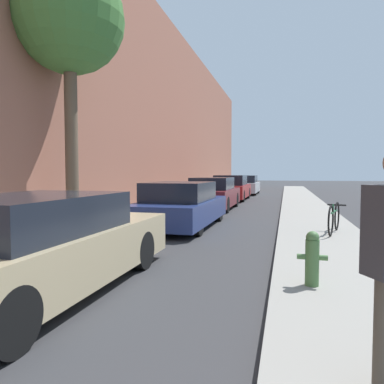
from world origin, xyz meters
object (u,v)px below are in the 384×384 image
Objects in this scene: street_tree_near at (69,21)px; bicycle at (334,218)px; parked_car_champagne at (38,247)px; parked_car_red at (231,188)px; parked_car_silver at (245,185)px; fire_hydrant at (312,258)px; parked_car_navy at (181,206)px; parked_car_maroon at (213,194)px.

bicycle is (6.29, 1.18, -4.78)m from street_tree_near.
parked_car_champagne is 16.55m from parked_car_red.
fire_hydrant is at bearing -81.48° from parked_car_silver.
parked_car_red is (-0.13, 10.57, 0.06)m from parked_car_navy.
street_tree_near reaches higher than fire_hydrant.
bicycle is (4.03, -0.78, -0.13)m from parked_car_navy.
parked_car_navy is at bearing -176.38° from bicycle.
parked_car_champagne is 0.70× the size of street_tree_near.
bicycle is (4.15, 5.20, -0.13)m from parked_car_champagne.
parked_car_red is at bearing -91.66° from parked_car_silver.
parked_car_maroon reaches higher than parked_car_navy.
parked_car_navy is 1.00× the size of parked_car_silver.
street_tree_near is (-2.17, -7.06, 4.62)m from parked_car_maroon.
parked_car_maroon is at bearing 72.89° from street_tree_near.
parked_car_navy is at bearing -89.28° from parked_car_red.
parked_car_maroon is at bearing 108.07° from fire_hydrant.
parked_car_champagne reaches higher than fire_hydrant.
fire_hydrant is 4.40m from bicycle.
parked_car_silver is 21.64m from fire_hydrant.
parked_car_champagne is at bearing -90.18° from parked_car_maroon.
bicycle is at bearing 10.61° from street_tree_near.
parked_car_maroon is 8.71m from street_tree_near.
street_tree_near is at bearing 150.23° from fire_hydrant.
parked_car_silver is at bearing 98.52° from fire_hydrant.
parked_car_navy is at bearing 122.44° from fire_hydrant.
parked_car_champagne is at bearing -114.06° from bicycle.
street_tree_near reaches higher than parked_car_maroon.
parked_car_maroon is 0.97× the size of parked_car_red.
parked_car_navy is 5.53m from street_tree_near.
parked_car_navy is at bearing -89.01° from parked_car_maroon.
parked_car_navy is at bearing 40.83° from street_tree_near.
parked_car_maroon is 7.18m from bicycle.
parked_car_red is 2.67× the size of bicycle.
parked_car_navy is at bearing 88.82° from parked_car_champagne.
parked_car_red reaches higher than bicycle.
parked_car_silver is (0.12, 11.20, 0.00)m from parked_car_maroon.
bicycle is (4.16, -11.35, -0.19)m from parked_car_red.
parked_car_champagne is at bearing -91.18° from parked_car_navy.
parked_car_navy is 5.10m from parked_car_maroon.
parked_car_silver is 2.67× the size of bicycle.
fire_hydrant is at bearing -71.93° from parked_car_maroon.
parked_car_maroon is 0.97× the size of parked_car_silver.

